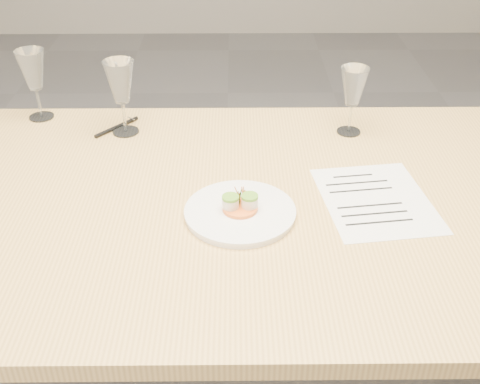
{
  "coord_description": "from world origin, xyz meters",
  "views": [
    {
      "loc": [
        0.04,
        -1.18,
        1.53
      ],
      "look_at": [
        0.05,
        -0.05,
        0.8
      ],
      "focal_mm": 45.0,
      "sensor_mm": 36.0,
      "label": 1
    }
  ],
  "objects_px": {
    "recipe_sheet": "(376,200)",
    "wine_glass_1": "(120,83)",
    "dining_table": "(218,222)",
    "wine_glass_2": "(353,88)",
    "dinner_plate": "(240,211)",
    "ballpoint_pen": "(117,127)",
    "wine_glass_0": "(33,71)"
  },
  "relations": [
    {
      "from": "recipe_sheet",
      "to": "wine_glass_1",
      "type": "xyz_separation_m",
      "value": [
        -0.64,
        0.35,
        0.15
      ]
    },
    {
      "from": "dining_table",
      "to": "wine_glass_2",
      "type": "distance_m",
      "value": 0.53
    },
    {
      "from": "dining_table",
      "to": "recipe_sheet",
      "type": "relative_size",
      "value": 7.07
    },
    {
      "from": "dinner_plate",
      "to": "wine_glass_2",
      "type": "height_order",
      "value": "wine_glass_2"
    },
    {
      "from": "dining_table",
      "to": "dinner_plate",
      "type": "relative_size",
      "value": 9.53
    },
    {
      "from": "dinner_plate",
      "to": "recipe_sheet",
      "type": "height_order",
      "value": "dinner_plate"
    },
    {
      "from": "ballpoint_pen",
      "to": "wine_glass_2",
      "type": "relative_size",
      "value": 0.65
    },
    {
      "from": "wine_glass_1",
      "to": "dining_table",
      "type": "bearing_deg",
      "value": -52.12
    },
    {
      "from": "wine_glass_0",
      "to": "wine_glass_2",
      "type": "relative_size",
      "value": 1.07
    },
    {
      "from": "wine_glass_1",
      "to": "wine_glass_2",
      "type": "relative_size",
      "value": 1.1
    },
    {
      "from": "dinner_plate",
      "to": "wine_glass_0",
      "type": "bearing_deg",
      "value": 138.85
    },
    {
      "from": "recipe_sheet",
      "to": "wine_glass_2",
      "type": "relative_size",
      "value": 1.77
    },
    {
      "from": "ballpoint_pen",
      "to": "wine_glass_1",
      "type": "height_order",
      "value": "wine_glass_1"
    },
    {
      "from": "wine_glass_0",
      "to": "ballpoint_pen",
      "type": "bearing_deg",
      "value": -17.9
    },
    {
      "from": "ballpoint_pen",
      "to": "wine_glass_0",
      "type": "relative_size",
      "value": 0.6
    },
    {
      "from": "dining_table",
      "to": "recipe_sheet",
      "type": "bearing_deg",
      "value": -1.7
    },
    {
      "from": "dining_table",
      "to": "recipe_sheet",
      "type": "height_order",
      "value": "recipe_sheet"
    },
    {
      "from": "recipe_sheet",
      "to": "wine_glass_1",
      "type": "bearing_deg",
      "value": 143.55
    },
    {
      "from": "dinner_plate",
      "to": "ballpoint_pen",
      "type": "relative_size",
      "value": 2.03
    },
    {
      "from": "recipe_sheet",
      "to": "wine_glass_2",
      "type": "bearing_deg",
      "value": 83.75
    },
    {
      "from": "ballpoint_pen",
      "to": "wine_glass_0",
      "type": "bearing_deg",
      "value": 112.57
    },
    {
      "from": "dining_table",
      "to": "wine_glass_2",
      "type": "xyz_separation_m",
      "value": [
        0.36,
        0.34,
        0.2
      ]
    },
    {
      "from": "dinner_plate",
      "to": "recipe_sheet",
      "type": "xyz_separation_m",
      "value": [
        0.32,
        0.06,
        -0.01
      ]
    },
    {
      "from": "ballpoint_pen",
      "to": "wine_glass_1",
      "type": "distance_m",
      "value": 0.15
    },
    {
      "from": "ballpoint_pen",
      "to": "wine_glass_2",
      "type": "height_order",
      "value": "wine_glass_2"
    },
    {
      "from": "dining_table",
      "to": "ballpoint_pen",
      "type": "xyz_separation_m",
      "value": [
        -0.29,
        0.36,
        0.07
      ]
    },
    {
      "from": "ballpoint_pen",
      "to": "wine_glass_1",
      "type": "xyz_separation_m",
      "value": [
        0.03,
        -0.02,
        0.14
      ]
    },
    {
      "from": "ballpoint_pen",
      "to": "recipe_sheet",
      "type": "bearing_deg",
      "value": -78.87
    },
    {
      "from": "wine_glass_1",
      "to": "wine_glass_2",
      "type": "bearing_deg",
      "value": -0.54
    },
    {
      "from": "wine_glass_0",
      "to": "wine_glass_1",
      "type": "relative_size",
      "value": 0.98
    },
    {
      "from": "recipe_sheet",
      "to": "wine_glass_1",
      "type": "relative_size",
      "value": 1.61
    },
    {
      "from": "dining_table",
      "to": "wine_glass_1",
      "type": "relative_size",
      "value": 11.42
    }
  ]
}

